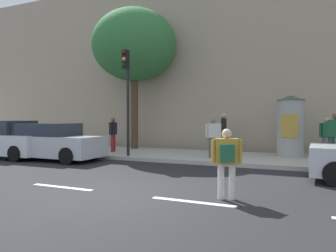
{
  "coord_description": "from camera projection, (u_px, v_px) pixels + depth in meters",
  "views": [
    {
      "loc": [
        3.93,
        -6.16,
        1.7
      ],
      "look_at": [
        0.26,
        2.0,
        1.49
      ],
      "focal_mm": 34.44,
      "sensor_mm": 36.0,
      "label": 1
    }
  ],
  "objects": [
    {
      "name": "lane_markings",
      "position": [
        121.0,
        194.0,
        7.26
      ],
      "size": [
        25.8,
        0.16,
        0.01
      ],
      "color": "silver",
      "rests_on": "ground_plane"
    },
    {
      "name": "ground_plane",
      "position": [
        121.0,
        194.0,
        7.26
      ],
      "size": [
        80.0,
        80.0,
        0.0
      ],
      "primitive_type": "plane",
      "color": "#232326"
    },
    {
      "name": "sidewalk_curb",
      "position": [
        211.0,
        157.0,
        13.64
      ],
      "size": [
        36.0,
        4.0,
        0.15
      ],
      "primitive_type": "cube",
      "color": "#B2ADA3",
      "rests_on": "ground_plane"
    },
    {
      "name": "parked_car_red",
      "position": [
        5.0,
        140.0,
        14.06
      ],
      "size": [
        4.43,
        1.99,
        1.61
      ],
      "color": "silver",
      "rests_on": "ground_plane"
    },
    {
      "name": "poster_column",
      "position": [
        290.0,
        126.0,
        13.08
      ],
      "size": [
        1.16,
        1.16,
        2.49
      ],
      "color": "#9E9B93",
      "rests_on": "sidewalk_curb"
    },
    {
      "name": "pedestrian_with_bag",
      "position": [
        113.0,
        132.0,
        15.01
      ],
      "size": [
        0.33,
        0.58,
        1.59
      ],
      "color": "maroon",
      "rests_on": "sidewalk_curb"
    },
    {
      "name": "building_backdrop",
      "position": [
        237.0,
        66.0,
        18.1
      ],
      "size": [
        36.0,
        5.0,
        9.31
      ],
      "primitive_type": "cube",
      "color": "tan",
      "rests_on": "ground_plane"
    },
    {
      "name": "parked_car_dark",
      "position": [
        49.0,
        142.0,
        13.24
      ],
      "size": [
        4.51,
        1.9,
        1.5
      ],
      "color": "silver",
      "rests_on": "ground_plane"
    },
    {
      "name": "traffic_light",
      "position": [
        127.0,
        85.0,
        13.23
      ],
      "size": [
        0.24,
        0.45,
        4.35
      ],
      "color": "black",
      "rests_on": "sidewalk_curb"
    },
    {
      "name": "pedestrian_near_pole",
      "position": [
        227.0,
        158.0,
        6.74
      ],
      "size": [
        0.62,
        0.48,
        1.49
      ],
      "color": "silver",
      "rests_on": "ground_plane"
    },
    {
      "name": "pedestrian_in_light_jacket",
      "position": [
        213.0,
        134.0,
        12.78
      ],
      "size": [
        0.54,
        0.5,
        1.58
      ],
      "color": "#4C4C51",
      "rests_on": "sidewalk_curb"
    },
    {
      "name": "street_tree",
      "position": [
        134.0,
        45.0,
        16.59
      ],
      "size": [
        4.34,
        4.34,
        7.19
      ],
      "color": "#4C3826",
      "rests_on": "sidewalk_curb"
    },
    {
      "name": "pedestrian_tallest",
      "position": [
        336.0,
        132.0,
        11.68
      ],
      "size": [
        0.54,
        0.54,
        1.75
      ],
      "color": "#1E5938",
      "rests_on": "sidewalk_curb"
    },
    {
      "name": "pedestrian_in_dark_shirt",
      "position": [
        327.0,
        134.0,
        12.72
      ],
      "size": [
        0.57,
        0.52,
        1.6
      ],
      "color": "#724C84",
      "rests_on": "sidewalk_curb"
    },
    {
      "name": "pedestrian_in_red_top",
      "position": [
        224.0,
        129.0,
        14.74
      ],
      "size": [
        0.36,
        0.62,
        1.8
      ],
      "color": "#1E5938",
      "rests_on": "sidewalk_curb"
    }
  ]
}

